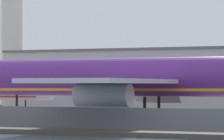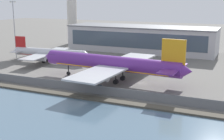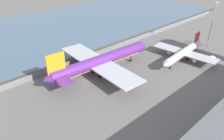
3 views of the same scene
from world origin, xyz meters
TOP-DOWN VIEW (x-y plane):
  - ground_plane at (0.00, 0.00)m, footprint 500.00×500.00m
  - shoreline_seawall at (0.00, -20.50)m, footprint 320.00×3.00m
  - perimeter_fence at (0.00, -16.00)m, footprint 280.00×0.10m
  - cargo_jet_purple at (-9.47, -1.07)m, footprint 54.08×46.60m
  - passenger_jet_silver at (-46.78, 16.24)m, footprint 36.71×31.67m
  - baggage_tug at (-8.83, -13.00)m, footprint 3.31×1.84m
  - ops_van at (-54.92, 25.96)m, footprint 5.57×3.42m
  - terminal_building at (-19.92, 59.48)m, footprint 75.43×21.71m
  - apron_light_mast_apron_east at (-66.28, 18.46)m, footprint 3.20×0.40m

SIDE VIEW (x-z plane):
  - ground_plane at x=0.00m, z-range 0.00..0.00m
  - shoreline_seawall at x=0.00m, z-range 0.00..0.50m
  - baggage_tug at x=-8.83m, z-range -0.09..1.71m
  - ops_van at x=-54.92m, z-range 0.04..2.52m
  - perimeter_fence at x=0.00m, z-range 0.00..2.62m
  - passenger_jet_silver at x=-46.78m, z-range -1.26..9.37m
  - cargo_jet_purple at x=-9.47m, z-range -1.81..13.49m
  - terminal_building at x=-19.92m, z-range 0.01..12.86m
  - apron_light_mast_apron_east at x=-66.28m, z-range 1.32..26.92m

